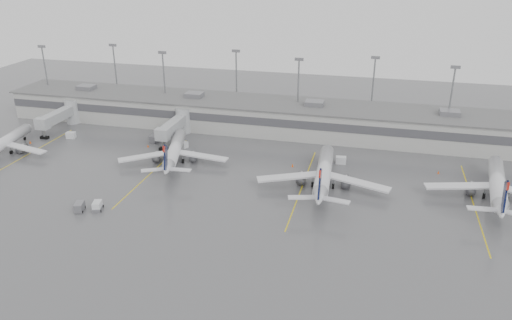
% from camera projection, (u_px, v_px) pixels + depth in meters
% --- Properties ---
extents(ground, '(260.00, 260.00, 0.00)m').
position_uv_depth(ground, '(187.00, 231.00, 91.35)').
color(ground, '#4C4C4E').
rests_on(ground, ground).
extents(terminal, '(152.00, 17.00, 9.45)m').
position_uv_depth(terminal, '(261.00, 115.00, 141.54)').
color(terminal, '#B0B0AB').
rests_on(terminal, ground).
extents(light_masts, '(142.40, 8.00, 20.60)m').
position_uv_depth(light_masts, '(266.00, 83.00, 143.64)').
color(light_masts, gray).
rests_on(light_masts, ground).
extents(jet_bridge_left, '(4.00, 17.20, 7.00)m').
position_uv_depth(jet_bridge_left, '(64.00, 115.00, 143.19)').
color(jet_bridge_left, '#949799').
rests_on(jet_bridge_left, ground).
extents(jet_bridge_right, '(4.00, 17.20, 7.00)m').
position_uv_depth(jet_bridge_right, '(177.00, 124.00, 135.31)').
color(jet_bridge_right, '#949799').
rests_on(jet_bridge_right, ground).
extents(stand_markings, '(105.25, 40.00, 0.01)m').
position_uv_depth(stand_markings, '(226.00, 177.00, 112.79)').
color(stand_markings, yellow).
rests_on(stand_markings, ground).
extents(jet_far_left, '(24.40, 27.54, 8.95)m').
position_uv_depth(jet_far_left, '(3.00, 143.00, 125.25)').
color(jet_far_left, silver).
rests_on(jet_far_left, ground).
extents(jet_mid_left, '(25.47, 28.93, 9.56)m').
position_uv_depth(jet_mid_left, '(174.00, 151.00, 119.73)').
color(jet_mid_left, silver).
rests_on(jet_mid_left, ground).
extents(jet_mid_right, '(28.57, 32.08, 10.37)m').
position_uv_depth(jet_mid_right, '(324.00, 173.00, 107.18)').
color(jet_mid_right, silver).
rests_on(jet_mid_right, ground).
extents(jet_far_right, '(28.21, 31.82, 10.32)m').
position_uv_depth(jet_far_right, '(498.00, 185.00, 101.72)').
color(jet_far_right, silver).
rests_on(jet_far_right, ground).
extents(baggage_tug, '(2.46, 3.16, 1.80)m').
position_uv_depth(baggage_tug, '(97.00, 207.00, 98.41)').
color(baggage_tug, silver).
rests_on(baggage_tug, ground).
extents(baggage_cart, '(2.28, 3.07, 1.76)m').
position_uv_depth(baggage_cart, '(79.00, 207.00, 97.97)').
color(baggage_cart, slate).
rests_on(baggage_cart, ground).
extents(gse_uld_a, '(2.56, 1.89, 1.68)m').
position_uv_depth(gse_uld_a, '(71.00, 135.00, 136.12)').
color(gse_uld_a, silver).
rests_on(gse_uld_a, ground).
extents(gse_uld_b, '(2.70, 2.28, 1.62)m').
position_uv_depth(gse_uld_b, '(183.00, 144.00, 129.66)').
color(gse_uld_b, silver).
rests_on(gse_uld_b, ground).
extents(gse_uld_c, '(2.54, 1.80, 1.72)m').
position_uv_depth(gse_uld_c, '(341.00, 160.00, 119.86)').
color(gse_uld_c, silver).
rests_on(gse_uld_c, ground).
extents(gse_loader, '(2.31, 3.30, 1.92)m').
position_uv_depth(gse_loader, '(155.00, 139.00, 133.31)').
color(gse_loader, slate).
rests_on(gse_loader, ground).
extents(cone_a, '(0.50, 0.50, 0.80)m').
position_uv_depth(cone_a, '(30.00, 142.00, 132.55)').
color(cone_a, '#FF5305').
rests_on(cone_a, ground).
extents(cone_b, '(0.45, 0.45, 0.72)m').
position_uv_depth(cone_b, '(148.00, 146.00, 130.01)').
color(cone_b, '#FF5305').
rests_on(cone_b, ground).
extents(cone_c, '(0.49, 0.49, 0.77)m').
position_uv_depth(cone_c, '(293.00, 165.00, 118.19)').
color(cone_c, '#FF5305').
rests_on(cone_c, ground).
extents(cone_d, '(0.41, 0.41, 0.66)m').
position_uv_depth(cone_d, '(438.00, 172.00, 114.62)').
color(cone_d, '#FF5305').
rests_on(cone_d, ground).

